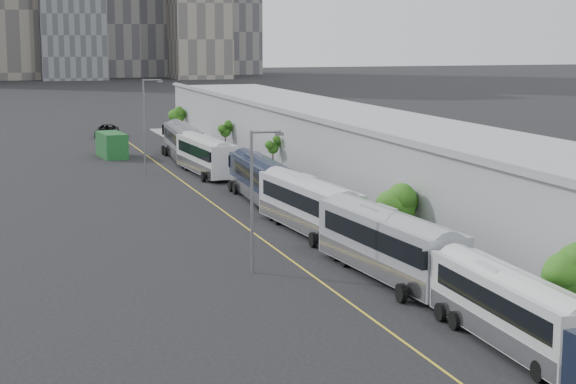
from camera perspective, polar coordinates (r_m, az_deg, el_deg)
name	(u,v)px	position (r m, az deg, el deg)	size (l,w,h in m)	color
sidewalk	(431,243)	(65.89, 8.49, -3.02)	(10.00, 170.00, 0.12)	gray
lane_line	(283,255)	(62.09, -0.27, -3.73)	(0.12, 160.00, 0.02)	gold
depot	(486,190)	(67.08, 11.63, 0.11)	(12.45, 160.40, 7.20)	gray
bus_2	(511,315)	(44.93, 13.06, -7.13)	(2.74, 12.09, 3.52)	silver
bus_3	(388,250)	(56.04, 5.97, -3.45)	(3.83, 13.82, 3.99)	gray
bus_4	(309,209)	(68.83, 1.24, -1.04)	(3.65, 13.54, 3.91)	#B6B7C1
bus_5	(259,181)	(82.56, -1.74, 0.63)	(3.16, 12.83, 3.72)	#151C31
bus_6	(206,159)	(97.64, -4.90, 1.99)	(3.43, 13.35, 3.86)	silver
bus_7	(183,145)	(110.04, -6.24, 2.81)	(3.58, 13.75, 3.98)	slate
tree_1	(567,270)	(45.96, 16.20, -4.46)	(2.30, 2.30, 4.53)	black
tree_2	(395,204)	(62.22, 6.37, -0.72)	(2.64, 2.64, 4.57)	black
tree_3	(273,148)	(90.41, -0.90, 2.62)	(1.08, 1.08, 4.18)	black
tree_4	(225,131)	(108.01, -3.74, 3.64)	(1.25, 1.25, 4.11)	black
tree_5	(177,116)	(133.57, -6.61, 4.51)	(2.03, 2.03, 4.03)	black
street_lamp_near	(255,191)	(56.62, -1.97, 0.07)	(2.04, 0.22, 8.49)	#59595E
street_lamp_far	(146,120)	(98.55, -8.42, 4.25)	(2.04, 0.22, 9.61)	#59595E
shipping_container	(112,145)	(112.89, -10.40, 2.76)	(2.51, 6.05, 2.87)	#164A1F
suv	(107,131)	(135.42, -10.69, 3.57)	(2.86, 6.21, 1.73)	black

